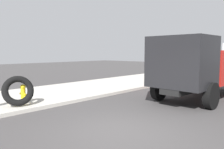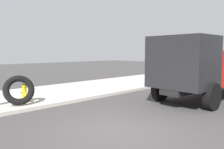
# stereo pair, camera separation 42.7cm
# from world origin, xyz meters

# --- Properties ---
(ground_plane) EXTENTS (80.00, 80.00, 0.00)m
(ground_plane) POSITION_xyz_m (0.00, 0.00, 0.00)
(ground_plane) COLOR #423F3F
(sidewalk_curb) EXTENTS (36.00, 5.00, 0.15)m
(sidewalk_curb) POSITION_xyz_m (0.00, 6.50, 0.07)
(sidewalk_curb) COLOR #BCB7AD
(sidewalk_curb) RESTS_ON ground
(fire_hydrant) EXTENTS (0.22, 0.50, 0.83)m
(fire_hydrant) POSITION_xyz_m (-0.59, 4.94, 0.59)
(fire_hydrant) COLOR yellow
(fire_hydrant) RESTS_ON sidewalk_curb
(loose_tire) EXTENTS (1.35, 0.94, 1.25)m
(loose_tire) POSITION_xyz_m (-0.92, 4.70, 0.78)
(loose_tire) COLOR black
(loose_tire) RESTS_ON sidewalk_curb
(dump_truck_red) EXTENTS (7.09, 3.01, 3.00)m
(dump_truck_red) POSITION_xyz_m (6.64, 0.21, 1.61)
(dump_truck_red) COLOR red
(dump_truck_red) RESTS_ON ground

